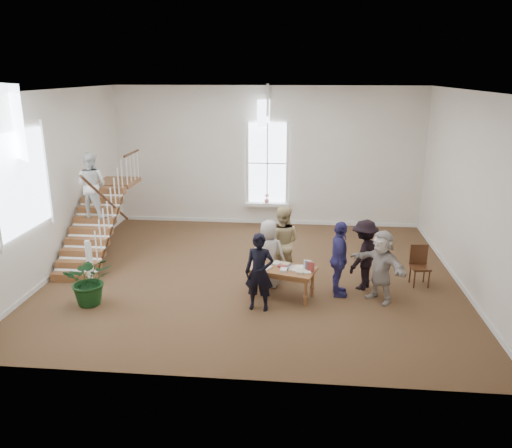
# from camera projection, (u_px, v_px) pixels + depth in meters

# --- Properties ---
(ground) EXTENTS (10.00, 10.00, 0.00)m
(ground) POSITION_uv_depth(u_px,v_px,m) (254.00, 274.00, 12.60)
(ground) COLOR #4C321D
(ground) RESTS_ON ground
(room_shell) EXTENTS (10.49, 10.00, 10.00)m
(room_shell) POSITION_uv_depth(u_px,v_px,m) (267.00, 212.00, 16.66)
(room_shell) COLOR silver
(room_shell) RESTS_ON ground
(staircase) EXTENTS (1.10, 4.10, 2.92)m
(staircase) POSITION_uv_depth(u_px,v_px,m) (94.00, 201.00, 13.23)
(staircase) COLOR brown
(staircase) RESTS_ON ground
(library_table) EXTENTS (1.63, 1.12, 0.76)m
(library_table) POSITION_uv_depth(u_px,v_px,m) (283.00, 272.00, 11.18)
(library_table) COLOR brown
(library_table) RESTS_ON ground
(police_officer) EXTENTS (0.66, 0.47, 1.69)m
(police_officer) POSITION_uv_depth(u_px,v_px,m) (259.00, 272.00, 10.53)
(police_officer) COLOR black
(police_officer) RESTS_ON ground
(elderly_woman) EXTENTS (0.87, 0.64, 1.62)m
(elderly_woman) POSITION_uv_depth(u_px,v_px,m) (268.00, 253.00, 11.72)
(elderly_woman) COLOR #B8B1AB
(elderly_woman) RESTS_ON ground
(person_yellow) EXTENTS (0.96, 0.78, 1.84)m
(person_yellow) POSITION_uv_depth(u_px,v_px,m) (282.00, 243.00, 12.14)
(person_yellow) COLOR #CBB57F
(person_yellow) RESTS_ON ground
(woman_cluster_a) EXTENTS (0.46, 1.04, 1.75)m
(woman_cluster_a) POSITION_uv_depth(u_px,v_px,m) (339.00, 259.00, 11.19)
(woman_cluster_a) COLOR navy
(woman_cluster_a) RESTS_ON ground
(woman_cluster_b) EXTENTS (1.11, 1.24, 1.67)m
(woman_cluster_b) POSITION_uv_depth(u_px,v_px,m) (364.00, 255.00, 11.58)
(woman_cluster_b) COLOR black
(woman_cluster_b) RESTS_ON ground
(woman_cluster_c) EXTENTS (1.36, 1.46, 1.64)m
(woman_cluster_c) POSITION_uv_depth(u_px,v_px,m) (381.00, 266.00, 10.94)
(woman_cluster_c) COLOR #BBAFA8
(woman_cluster_c) RESTS_ON ground
(floor_plant) EXTENTS (1.25, 1.17, 1.13)m
(floor_plant) POSITION_uv_depth(u_px,v_px,m) (90.00, 280.00, 10.85)
(floor_plant) COLOR #113513
(floor_plant) RESTS_ON ground
(side_chair) EXTENTS (0.47, 0.47, 0.97)m
(side_chair) POSITION_uv_depth(u_px,v_px,m) (419.00, 263.00, 11.88)
(side_chair) COLOR #321D0D
(side_chair) RESTS_ON ground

